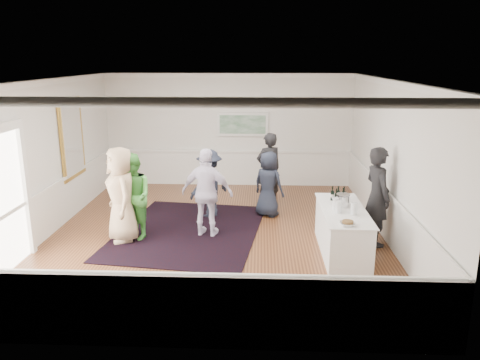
{
  "coord_description": "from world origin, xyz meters",
  "views": [
    {
      "loc": [
        0.9,
        -9.22,
        3.62
      ],
      "look_at": [
        0.49,
        0.2,
        1.14
      ],
      "focal_mm": 35.0,
      "sensor_mm": 36.0,
      "label": 1
    }
  ],
  "objects_px": {
    "bartender": "(377,196)",
    "guest_green": "(133,197)",
    "guest_tan": "(121,195)",
    "guest_navy": "(268,184)",
    "guest_lilac": "(207,193)",
    "nut_bowl": "(348,223)",
    "serving_table": "(342,231)",
    "ice_bucket": "(343,201)",
    "guest_dark_b": "(269,169)",
    "guest_dark_a": "(209,184)"
  },
  "relations": [
    {
      "from": "guest_dark_b",
      "to": "guest_dark_a",
      "type": "bearing_deg",
      "value": 8.14
    },
    {
      "from": "bartender",
      "to": "guest_tan",
      "type": "xyz_separation_m",
      "value": [
        -5.06,
        -0.03,
        -0.02
      ]
    },
    {
      "from": "serving_table",
      "to": "guest_dark_a",
      "type": "xyz_separation_m",
      "value": [
        -2.73,
        1.99,
        0.35
      ]
    },
    {
      "from": "guest_dark_b",
      "to": "ice_bucket",
      "type": "bearing_deg",
      "value": 87.95
    },
    {
      "from": "bartender",
      "to": "guest_tan",
      "type": "bearing_deg",
      "value": 74.45
    },
    {
      "from": "guest_green",
      "to": "nut_bowl",
      "type": "distance_m",
      "value": 4.3
    },
    {
      "from": "serving_table",
      "to": "guest_lilac",
      "type": "distance_m",
      "value": 2.8
    },
    {
      "from": "guest_dark_b",
      "to": "guest_navy",
      "type": "height_order",
      "value": "guest_dark_b"
    },
    {
      "from": "guest_lilac",
      "to": "guest_navy",
      "type": "distance_m",
      "value": 1.86
    },
    {
      "from": "guest_lilac",
      "to": "guest_dark_a",
      "type": "bearing_deg",
      "value": -74.8
    },
    {
      "from": "guest_tan",
      "to": "ice_bucket",
      "type": "relative_size",
      "value": 7.43
    },
    {
      "from": "guest_lilac",
      "to": "ice_bucket",
      "type": "xyz_separation_m",
      "value": [
        2.66,
        -0.61,
        0.06
      ]
    },
    {
      "from": "serving_table",
      "to": "guest_tan",
      "type": "height_order",
      "value": "guest_tan"
    },
    {
      "from": "bartender",
      "to": "serving_table",
      "type": "bearing_deg",
      "value": 107.38
    },
    {
      "from": "nut_bowl",
      "to": "guest_green",
      "type": "bearing_deg",
      "value": 160.53
    },
    {
      "from": "ice_bucket",
      "to": "nut_bowl",
      "type": "relative_size",
      "value": 0.96
    },
    {
      "from": "guest_tan",
      "to": "nut_bowl",
      "type": "height_order",
      "value": "guest_tan"
    },
    {
      "from": "bartender",
      "to": "guest_dark_b",
      "type": "relative_size",
      "value": 1.07
    },
    {
      "from": "guest_dark_a",
      "to": "guest_dark_b",
      "type": "relative_size",
      "value": 0.87
    },
    {
      "from": "guest_dark_b",
      "to": "guest_navy",
      "type": "relative_size",
      "value": 1.2
    },
    {
      "from": "bartender",
      "to": "guest_tan",
      "type": "distance_m",
      "value": 5.06
    },
    {
      "from": "serving_table",
      "to": "guest_navy",
      "type": "height_order",
      "value": "guest_navy"
    },
    {
      "from": "guest_dark_a",
      "to": "guest_dark_b",
      "type": "xyz_separation_m",
      "value": [
        1.38,
        1.0,
        0.12
      ]
    },
    {
      "from": "bartender",
      "to": "nut_bowl",
      "type": "xyz_separation_m",
      "value": [
        -0.81,
        -1.34,
        -0.08
      ]
    },
    {
      "from": "serving_table",
      "to": "ice_bucket",
      "type": "xyz_separation_m",
      "value": [
        0.01,
        0.17,
        0.55
      ]
    },
    {
      "from": "guest_lilac",
      "to": "nut_bowl",
      "type": "height_order",
      "value": "guest_lilac"
    },
    {
      "from": "guest_dark_a",
      "to": "ice_bucket",
      "type": "xyz_separation_m",
      "value": [
        2.74,
        -1.82,
        0.19
      ]
    },
    {
      "from": "guest_green",
      "to": "guest_lilac",
      "type": "height_order",
      "value": "guest_lilac"
    },
    {
      "from": "guest_tan",
      "to": "guest_dark_a",
      "type": "bearing_deg",
      "value": 104.76
    },
    {
      "from": "guest_lilac",
      "to": "ice_bucket",
      "type": "bearing_deg",
      "value": 178.17
    },
    {
      "from": "guest_green",
      "to": "guest_dark_a",
      "type": "height_order",
      "value": "guest_green"
    },
    {
      "from": "guest_navy",
      "to": "nut_bowl",
      "type": "height_order",
      "value": "guest_navy"
    },
    {
      "from": "guest_navy",
      "to": "guest_green",
      "type": "bearing_deg",
      "value": 60.85
    },
    {
      "from": "guest_dark_b",
      "to": "nut_bowl",
      "type": "relative_size",
      "value": 6.76
    },
    {
      "from": "bartender",
      "to": "guest_navy",
      "type": "xyz_separation_m",
      "value": [
        -2.1,
        1.64,
        -0.22
      ]
    },
    {
      "from": "guest_tan",
      "to": "guest_dark_b",
      "type": "xyz_separation_m",
      "value": [
        2.98,
        2.55,
        -0.05
      ]
    },
    {
      "from": "guest_tan",
      "to": "nut_bowl",
      "type": "xyz_separation_m",
      "value": [
        4.25,
        -1.31,
        -0.06
      ]
    },
    {
      "from": "guest_green",
      "to": "ice_bucket",
      "type": "bearing_deg",
      "value": 42.47
    },
    {
      "from": "serving_table",
      "to": "guest_lilac",
      "type": "relative_size",
      "value": 1.16
    },
    {
      "from": "guest_dark_a",
      "to": "ice_bucket",
      "type": "height_order",
      "value": "guest_dark_a"
    },
    {
      "from": "bartender",
      "to": "guest_green",
      "type": "height_order",
      "value": "bartender"
    },
    {
      "from": "guest_tan",
      "to": "bartender",
      "type": "bearing_deg",
      "value": 61.09
    },
    {
      "from": "bartender",
      "to": "guest_navy",
      "type": "height_order",
      "value": "bartender"
    },
    {
      "from": "guest_dark_b",
      "to": "ice_bucket",
      "type": "xyz_separation_m",
      "value": [
        1.36,
        -2.82,
        0.07
      ]
    },
    {
      "from": "guest_green",
      "to": "guest_dark_b",
      "type": "height_order",
      "value": "guest_dark_b"
    },
    {
      "from": "guest_tan",
      "to": "guest_green",
      "type": "xyz_separation_m",
      "value": [
        0.19,
        0.12,
        -0.08
      ]
    },
    {
      "from": "guest_green",
      "to": "guest_dark_b",
      "type": "bearing_deg",
      "value": 89.01
    },
    {
      "from": "ice_bucket",
      "to": "bartender",
      "type": "bearing_deg",
      "value": 23.31
    },
    {
      "from": "ice_bucket",
      "to": "guest_lilac",
      "type": "bearing_deg",
      "value": 167.01
    },
    {
      "from": "bartender",
      "to": "guest_green",
      "type": "xyz_separation_m",
      "value": [
        -4.86,
        0.09,
        -0.1
      ]
    }
  ]
}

